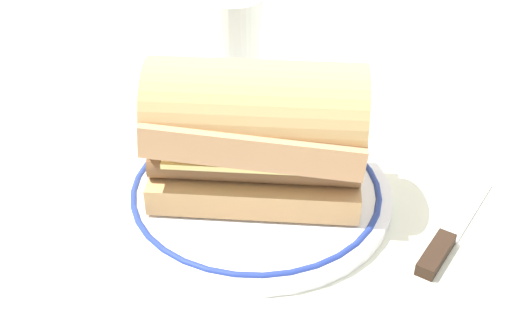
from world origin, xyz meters
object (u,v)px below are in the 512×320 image
object	(u,v)px
sausage_sandwich	(256,129)
drinking_glass	(235,51)
plate	(256,192)
butter_knife	(451,232)

from	to	relation	value
sausage_sandwich	drinking_glass	distance (m)	0.22
plate	butter_knife	size ratio (longest dim) A/B	1.64
plate	drinking_glass	xyz separation A→B (m)	(-0.10, 0.19, 0.04)
plate	butter_knife	distance (m)	0.18
butter_knife	sausage_sandwich	bearing A→B (deg)	-177.39
drinking_glass	butter_knife	distance (m)	0.34
sausage_sandwich	butter_knife	bearing A→B (deg)	-12.56
sausage_sandwich	butter_knife	xyz separation A→B (m)	(0.18, 0.01, -0.07)
plate	sausage_sandwich	size ratio (longest dim) A/B	1.21
sausage_sandwich	plate	bearing A→B (deg)	74.83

